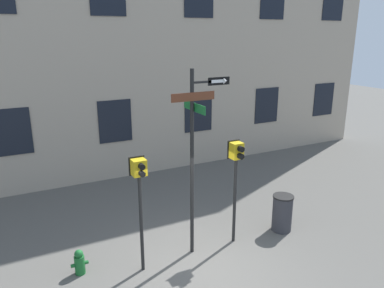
{
  "coord_description": "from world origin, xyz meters",
  "views": [
    {
      "loc": [
        -3.53,
        -6.5,
        5.28
      ],
      "look_at": [
        0.22,
        0.85,
        2.82
      ],
      "focal_mm": 35.0,
      "sensor_mm": 36.0,
      "label": 1
    }
  ],
  "objects_px": {
    "street_sign_pole": "(195,147)",
    "pedestrian_signal_left": "(140,185)",
    "pedestrian_signal_right": "(236,165)",
    "trash_bin": "(282,213)",
    "fire_hydrant": "(80,262)"
  },
  "relations": [
    {
      "from": "street_sign_pole",
      "to": "pedestrian_signal_left",
      "type": "bearing_deg",
      "value": -174.2
    },
    {
      "from": "pedestrian_signal_right",
      "to": "trash_bin",
      "type": "bearing_deg",
      "value": -4.04
    },
    {
      "from": "pedestrian_signal_right",
      "to": "trash_bin",
      "type": "xyz_separation_m",
      "value": [
        1.51,
        -0.11,
        -1.61
      ]
    },
    {
      "from": "pedestrian_signal_left",
      "to": "trash_bin",
      "type": "height_order",
      "value": "pedestrian_signal_left"
    },
    {
      "from": "street_sign_pole",
      "to": "fire_hydrant",
      "type": "xyz_separation_m",
      "value": [
        -2.76,
        0.37,
        -2.45
      ]
    },
    {
      "from": "trash_bin",
      "to": "fire_hydrant",
      "type": "bearing_deg",
      "value": 174.41
    },
    {
      "from": "fire_hydrant",
      "to": "trash_bin",
      "type": "relative_size",
      "value": 0.59
    },
    {
      "from": "street_sign_pole",
      "to": "pedestrian_signal_right",
      "type": "relative_size",
      "value": 1.66
    },
    {
      "from": "street_sign_pole",
      "to": "pedestrian_signal_left",
      "type": "height_order",
      "value": "street_sign_pole"
    },
    {
      "from": "trash_bin",
      "to": "pedestrian_signal_right",
      "type": "bearing_deg",
      "value": 175.96
    },
    {
      "from": "street_sign_pole",
      "to": "trash_bin",
      "type": "height_order",
      "value": "street_sign_pole"
    },
    {
      "from": "pedestrian_signal_left",
      "to": "fire_hydrant",
      "type": "bearing_deg",
      "value": 158.95
    },
    {
      "from": "pedestrian_signal_left",
      "to": "fire_hydrant",
      "type": "distance_m",
      "value": 2.32
    },
    {
      "from": "pedestrian_signal_right",
      "to": "trash_bin",
      "type": "distance_m",
      "value": 2.21
    },
    {
      "from": "pedestrian_signal_left",
      "to": "fire_hydrant",
      "type": "relative_size",
      "value": 4.52
    }
  ]
}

